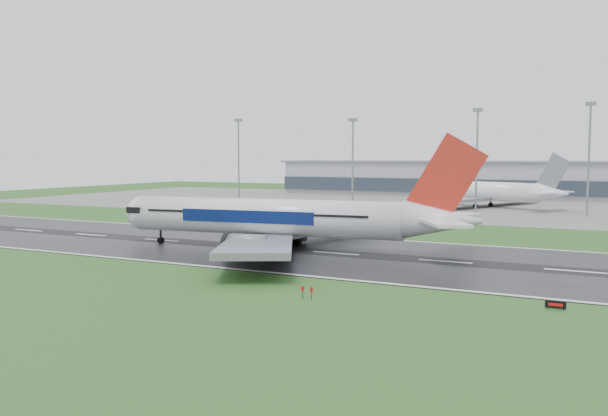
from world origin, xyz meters
The scene contains 11 objects.
ground centered at (0.00, 0.00, 0.00)m, with size 520.00×520.00×0.00m, color #24501D.
runway centered at (0.00, 0.00, 0.05)m, with size 400.00×45.00×0.10m, color black.
apron centered at (0.00, 125.00, 0.04)m, with size 400.00×130.00×0.08m, color slate.
terminal centered at (0.00, 185.00, 7.50)m, with size 240.00×36.00×15.00m, color #94969F.
main_airliner centered at (-29.50, -0.34, 10.41)m, with size 69.87×66.54×20.63m, color silver, non-canonical shape.
parked_airliner centered at (-16.61, 120.36, 9.14)m, with size 61.84×57.57×18.12m, color white, non-canonical shape.
runway_sign centered at (19.35, -26.90, 0.52)m, with size 2.30×0.26×1.04m, color black, non-canonical shape.
floodmast_0 centered at (-104.33, 100.00, 15.46)m, with size 0.64×0.64×30.92m, color gray.
floodmast_1 centered at (-57.31, 100.00, 14.90)m, with size 0.64×0.64×29.81m, color gray.
floodmast_2 centered at (-14.72, 100.00, 15.91)m, with size 0.64×0.64×31.83m, color gray.
floodmast_3 centered at (17.83, 100.00, 16.27)m, with size 0.64×0.64×32.53m, color gray.
Camera 1 is at (24.92, -103.03, 17.55)m, focal length 36.87 mm.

